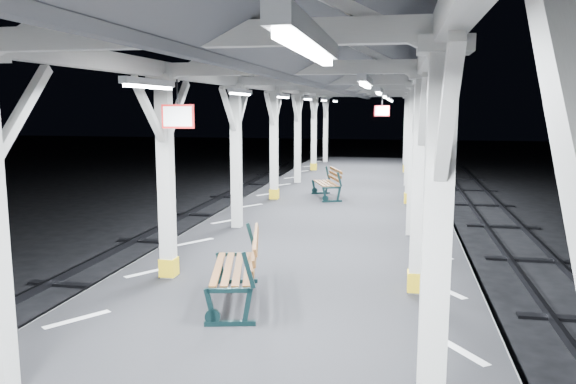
% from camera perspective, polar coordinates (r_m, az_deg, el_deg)
% --- Properties ---
extents(platform, '(6.00, 50.00, 1.00)m').
position_cam_1_polar(platform, '(7.44, -3.27, -17.75)').
color(platform, black).
rests_on(platform, ground).
extents(hazard_stripes_left, '(1.00, 48.00, 0.01)m').
position_cam_1_polar(hazard_stripes_left, '(8.16, -20.61, -12.01)').
color(hazard_stripes_left, silver).
rests_on(hazard_stripes_left, platform).
extents(hazard_stripes_right, '(1.00, 48.00, 0.01)m').
position_cam_1_polar(hazard_stripes_right, '(7.07, 17.03, -15.10)').
color(hazard_stripes_right, silver).
rests_on(hazard_stripes_right, platform).
extents(canopy, '(5.40, 49.00, 4.65)m').
position_cam_1_polar(canopy, '(6.68, -3.62, 15.10)').
color(canopy, silver).
rests_on(canopy, platform).
extents(bench_mid, '(1.09, 1.95, 1.00)m').
position_cam_1_polar(bench_mid, '(8.15, -4.82, -7.55)').
color(bench_mid, black).
rests_on(bench_mid, platform).
extents(bench_far, '(1.14, 1.79, 0.91)m').
position_cam_1_polar(bench_far, '(17.41, 4.21, 0.99)').
color(bench_far, black).
rests_on(bench_far, platform).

